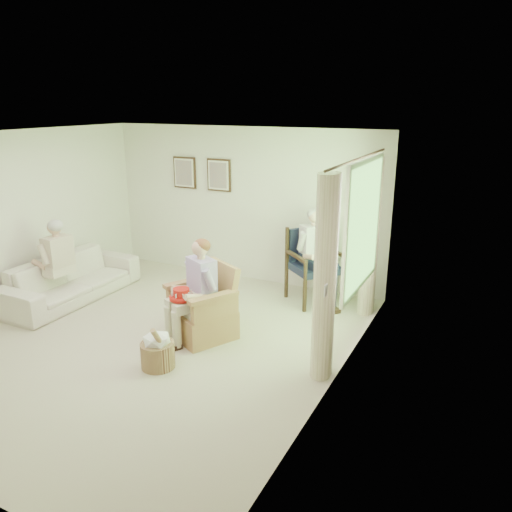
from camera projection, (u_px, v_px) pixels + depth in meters
name	position (u px, v px, depth m)	size (l,w,h in m)	color
floor	(146.00, 340.00, 6.52)	(5.50, 5.50, 0.00)	#C1B69C
back_wall	(243.00, 205.00, 8.48)	(5.00, 0.04, 2.60)	silver
left_wall	(1.00, 224.00, 7.19)	(0.04, 5.50, 2.60)	silver
right_wall	(334.00, 275.00, 5.07)	(0.04, 5.50, 2.60)	silver
ceiling	(131.00, 137.00, 5.74)	(5.00, 5.50, 0.02)	white
window	(363.00, 223.00, 6.03)	(0.13, 2.50, 1.63)	#2D6B23
curtain_left	(325.00, 280.00, 5.38)	(0.34, 0.34, 2.30)	beige
curtain_right	(370.00, 237.00, 7.05)	(0.34, 0.34, 2.30)	beige
framed_print_left	(184.00, 173.00, 8.80)	(0.45, 0.05, 0.55)	#382114
framed_print_right	(219.00, 175.00, 8.50)	(0.45, 0.05, 0.55)	#382114
wicker_armchair	(204.00, 314.00, 6.58)	(0.76, 0.75, 0.97)	#A5734E
wood_armchair	(317.00, 262.00, 7.71)	(0.72, 0.68, 1.11)	black
sofa	(71.00, 279.00, 7.80)	(0.88, 2.26, 0.66)	#F0E3D0
person_wicker	(197.00, 285.00, 6.33)	(0.40, 0.62, 1.32)	beige
person_dark	(314.00, 249.00, 7.48)	(0.40, 0.63, 1.44)	#181F36
person_sofa	(54.00, 258.00, 7.45)	(0.42, 0.62, 1.30)	beige
red_hat	(181.00, 295.00, 6.26)	(0.31, 0.31, 0.14)	#B51A12
hatbox	(157.00, 349.00, 5.80)	(0.52, 0.52, 0.58)	tan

